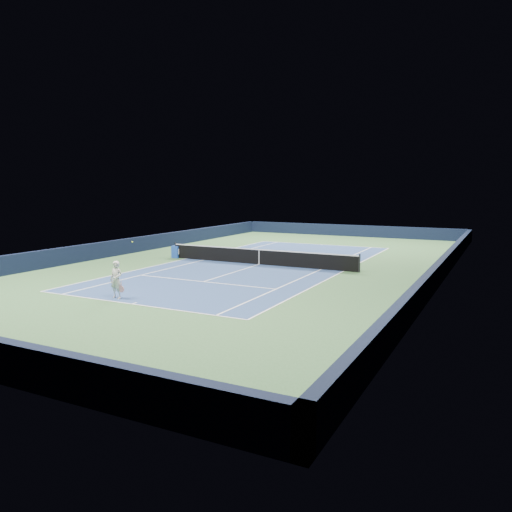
% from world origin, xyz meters
% --- Properties ---
extents(ground, '(40.00, 40.00, 0.00)m').
position_xyz_m(ground, '(0.00, 0.00, 0.00)').
color(ground, '#355D32').
rests_on(ground, ground).
extents(wall_far, '(22.00, 0.35, 1.10)m').
position_xyz_m(wall_far, '(0.00, 19.82, 0.55)').
color(wall_far, black).
rests_on(wall_far, ground).
extents(wall_right, '(0.35, 40.00, 1.10)m').
position_xyz_m(wall_right, '(10.82, 0.00, 0.55)').
color(wall_right, black).
rests_on(wall_right, ground).
extents(wall_left, '(0.35, 40.00, 1.10)m').
position_xyz_m(wall_left, '(-10.82, 0.00, 0.55)').
color(wall_left, black).
rests_on(wall_left, ground).
extents(court_surface, '(10.97, 23.77, 0.01)m').
position_xyz_m(court_surface, '(0.00, 0.00, 0.00)').
color(court_surface, navy).
rests_on(court_surface, ground).
extents(baseline_far, '(10.97, 0.08, 0.00)m').
position_xyz_m(baseline_far, '(0.00, 11.88, 0.01)').
color(baseline_far, white).
rests_on(baseline_far, ground).
extents(baseline_near, '(10.97, 0.08, 0.00)m').
position_xyz_m(baseline_near, '(0.00, -11.88, 0.01)').
color(baseline_near, white).
rests_on(baseline_near, ground).
extents(sideline_doubles_right, '(0.08, 23.77, 0.00)m').
position_xyz_m(sideline_doubles_right, '(5.49, 0.00, 0.01)').
color(sideline_doubles_right, white).
rests_on(sideline_doubles_right, ground).
extents(sideline_doubles_left, '(0.08, 23.77, 0.00)m').
position_xyz_m(sideline_doubles_left, '(-5.49, 0.00, 0.01)').
color(sideline_doubles_left, white).
rests_on(sideline_doubles_left, ground).
extents(sideline_singles_right, '(0.08, 23.77, 0.00)m').
position_xyz_m(sideline_singles_right, '(4.12, 0.00, 0.01)').
color(sideline_singles_right, white).
rests_on(sideline_singles_right, ground).
extents(sideline_singles_left, '(0.08, 23.77, 0.00)m').
position_xyz_m(sideline_singles_left, '(-4.12, 0.00, 0.01)').
color(sideline_singles_left, white).
rests_on(sideline_singles_left, ground).
extents(service_line_far, '(8.23, 0.08, 0.00)m').
position_xyz_m(service_line_far, '(0.00, 6.40, 0.01)').
color(service_line_far, white).
rests_on(service_line_far, ground).
extents(service_line_near, '(8.23, 0.08, 0.00)m').
position_xyz_m(service_line_near, '(0.00, -6.40, 0.01)').
color(service_line_near, white).
rests_on(service_line_near, ground).
extents(center_service_line, '(0.08, 12.80, 0.00)m').
position_xyz_m(center_service_line, '(0.00, 0.00, 0.01)').
color(center_service_line, white).
rests_on(center_service_line, ground).
extents(center_mark_far, '(0.08, 0.30, 0.00)m').
position_xyz_m(center_mark_far, '(0.00, 11.73, 0.01)').
color(center_mark_far, white).
rests_on(center_mark_far, ground).
extents(center_mark_near, '(0.08, 0.30, 0.00)m').
position_xyz_m(center_mark_near, '(0.00, -11.73, 0.01)').
color(center_mark_near, white).
rests_on(center_mark_near, ground).
extents(tennis_net, '(12.90, 0.10, 1.07)m').
position_xyz_m(tennis_net, '(0.00, 0.00, 0.50)').
color(tennis_net, black).
rests_on(tennis_net, ground).
extents(sponsor_cube, '(0.60, 0.50, 0.83)m').
position_xyz_m(sponsor_cube, '(-6.40, 0.05, 0.42)').
color(sponsor_cube, '#1C46AD').
rests_on(sponsor_cube, ground).
extents(tennis_player, '(0.78, 1.25, 2.44)m').
position_xyz_m(tennis_player, '(-1.29, -11.35, 0.83)').
color(tennis_player, silver).
rests_on(tennis_player, ground).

